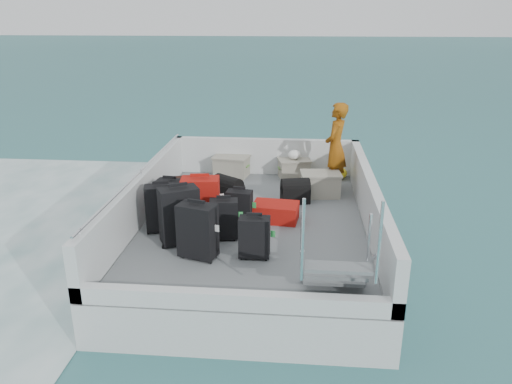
{
  "coord_description": "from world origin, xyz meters",
  "views": [
    {
      "loc": [
        0.65,
        -7.03,
        3.63
      ],
      "look_at": [
        0.01,
        0.25,
        1.0
      ],
      "focal_mm": 35.0,
      "sensor_mm": 36.0,
      "label": 1
    }
  ],
  "objects_px": {
    "suitcase_0": "(179,216)",
    "crate_2": "(294,169)",
    "suitcase_4": "(224,220)",
    "suitcase_5": "(201,203)",
    "suitcase_2": "(171,199)",
    "suitcase_8": "(275,212)",
    "crate_3": "(320,185)",
    "suitcase_1": "(162,208)",
    "crate_1": "(231,167)",
    "crate_0": "(232,167)",
    "suitcase_7": "(239,208)",
    "suitcase_3": "(198,231)",
    "suitcase_6": "(254,238)",
    "passenger": "(336,147)"
  },
  "relations": [
    {
      "from": "suitcase_1",
      "to": "suitcase_7",
      "type": "xyz_separation_m",
      "value": [
        1.08,
        0.33,
        -0.08
      ]
    },
    {
      "from": "suitcase_3",
      "to": "suitcase_7",
      "type": "height_order",
      "value": "suitcase_3"
    },
    {
      "from": "suitcase_2",
      "to": "suitcase_8",
      "type": "height_order",
      "value": "suitcase_2"
    },
    {
      "from": "suitcase_0",
      "to": "crate_2",
      "type": "relative_size",
      "value": 1.43
    },
    {
      "from": "suitcase_0",
      "to": "suitcase_5",
      "type": "distance_m",
      "value": 0.61
    },
    {
      "from": "suitcase_8",
      "to": "crate_0",
      "type": "bearing_deg",
      "value": 31.01
    },
    {
      "from": "suitcase_0",
      "to": "crate_0",
      "type": "bearing_deg",
      "value": 56.14
    },
    {
      "from": "suitcase_3",
      "to": "crate_0",
      "type": "distance_m",
      "value": 3.48
    },
    {
      "from": "suitcase_1",
      "to": "crate_1",
      "type": "distance_m",
      "value": 2.76
    },
    {
      "from": "crate_2",
      "to": "passenger",
      "type": "height_order",
      "value": "passenger"
    },
    {
      "from": "suitcase_6",
      "to": "passenger",
      "type": "xyz_separation_m",
      "value": [
        1.18,
        2.81,
        0.51
      ]
    },
    {
      "from": "crate_3",
      "to": "suitcase_8",
      "type": "bearing_deg",
      "value": -121.75
    },
    {
      "from": "suitcase_4",
      "to": "crate_0",
      "type": "distance_m",
      "value": 2.89
    },
    {
      "from": "suitcase_0",
      "to": "crate_3",
      "type": "xyz_separation_m",
      "value": [
        1.99,
        2.08,
        -0.21
      ]
    },
    {
      "from": "suitcase_3",
      "to": "suitcase_5",
      "type": "relative_size",
      "value": 0.97
    },
    {
      "from": "suitcase_5",
      "to": "crate_0",
      "type": "bearing_deg",
      "value": 81.08
    },
    {
      "from": "suitcase_7",
      "to": "suitcase_1",
      "type": "bearing_deg",
      "value": -155.96
    },
    {
      "from": "suitcase_5",
      "to": "passenger",
      "type": "distance_m",
      "value": 2.82
    },
    {
      "from": "suitcase_7",
      "to": "passenger",
      "type": "height_order",
      "value": "passenger"
    },
    {
      "from": "suitcase_4",
      "to": "suitcase_5",
      "type": "height_order",
      "value": "suitcase_5"
    },
    {
      "from": "suitcase_2",
      "to": "crate_3",
      "type": "distance_m",
      "value": 2.63
    },
    {
      "from": "suitcase_1",
      "to": "suitcase_7",
      "type": "bearing_deg",
      "value": 3.04
    },
    {
      "from": "suitcase_3",
      "to": "suitcase_8",
      "type": "bearing_deg",
      "value": 71.98
    },
    {
      "from": "crate_2",
      "to": "passenger",
      "type": "xyz_separation_m",
      "value": [
        0.73,
        -0.6,
        0.61
      ]
    },
    {
      "from": "suitcase_1",
      "to": "crate_1",
      "type": "xyz_separation_m",
      "value": [
        0.63,
        2.68,
        -0.16
      ]
    },
    {
      "from": "suitcase_5",
      "to": "suitcase_3",
      "type": "bearing_deg",
      "value": -87.22
    },
    {
      "from": "suitcase_5",
      "to": "crate_0",
      "type": "height_order",
      "value": "suitcase_5"
    },
    {
      "from": "passenger",
      "to": "suitcase_4",
      "type": "bearing_deg",
      "value": -16.32
    },
    {
      "from": "suitcase_6",
      "to": "crate_2",
      "type": "relative_size",
      "value": 0.99
    },
    {
      "from": "crate_1",
      "to": "suitcase_5",
      "type": "bearing_deg",
      "value": -92.39
    },
    {
      "from": "crate_2",
      "to": "suitcase_5",
      "type": "bearing_deg",
      "value": -118.35
    },
    {
      "from": "suitcase_1",
      "to": "passenger",
      "type": "height_order",
      "value": "passenger"
    },
    {
      "from": "suitcase_7",
      "to": "suitcase_8",
      "type": "bearing_deg",
      "value": 28.07
    },
    {
      "from": "crate_0",
      "to": "crate_3",
      "type": "height_order",
      "value": "crate_3"
    },
    {
      "from": "suitcase_0",
      "to": "crate_3",
      "type": "bearing_deg",
      "value": 18.26
    },
    {
      "from": "crate_0",
      "to": "crate_3",
      "type": "bearing_deg",
      "value": -30.31
    },
    {
      "from": "passenger",
      "to": "suitcase_5",
      "type": "bearing_deg",
      "value": -27.99
    },
    {
      "from": "suitcase_1",
      "to": "suitcase_4",
      "type": "bearing_deg",
      "value": -25.95
    },
    {
      "from": "suitcase_0",
      "to": "suitcase_7",
      "type": "distance_m",
      "value": 1.04
    },
    {
      "from": "suitcase_5",
      "to": "passenger",
      "type": "bearing_deg",
      "value": 36.36
    },
    {
      "from": "suitcase_5",
      "to": "crate_1",
      "type": "height_order",
      "value": "suitcase_5"
    },
    {
      "from": "crate_3",
      "to": "crate_1",
      "type": "bearing_deg",
      "value": 150.09
    },
    {
      "from": "suitcase_2",
      "to": "crate_3",
      "type": "height_order",
      "value": "suitcase_2"
    },
    {
      "from": "suitcase_8",
      "to": "crate_1",
      "type": "relative_size",
      "value": 1.11
    },
    {
      "from": "suitcase_0",
      "to": "suitcase_7",
      "type": "height_order",
      "value": "suitcase_0"
    },
    {
      "from": "suitcase_6",
      "to": "suitcase_1",
      "type": "bearing_deg",
      "value": 152.25
    },
    {
      "from": "suitcase_0",
      "to": "suitcase_1",
      "type": "relative_size",
      "value": 1.16
    },
    {
      "from": "suitcase_5",
      "to": "crate_3",
      "type": "distance_m",
      "value": 2.35
    },
    {
      "from": "suitcase_0",
      "to": "crate_2",
      "type": "bearing_deg",
      "value": 35.6
    },
    {
      "from": "crate_0",
      "to": "crate_3",
      "type": "xyz_separation_m",
      "value": [
        1.68,
        -0.98,
        0.01
      ]
    }
  ]
}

